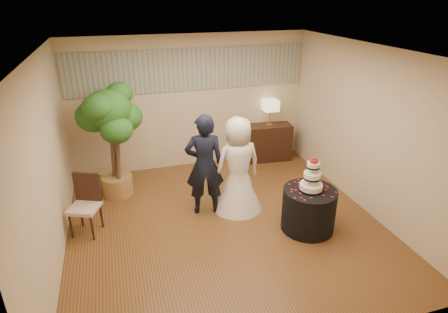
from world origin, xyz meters
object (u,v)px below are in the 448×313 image
object	(u,v)px
ficus_tree	(112,142)
side_chair	(84,206)
groom	(205,165)
table_lamp	(270,113)
cake_table	(309,209)
wedding_cake	(312,174)
bride	(238,165)
console	(268,142)

from	to	relation	value
ficus_tree	side_chair	xyz separation A→B (m)	(-0.52, -1.17, -0.58)
groom	table_lamp	world-z (taller)	groom
table_lamp	side_chair	bearing A→B (deg)	-154.71
cake_table	wedding_cake	distance (m)	0.63
table_lamp	bride	bearing A→B (deg)	-126.83
bride	wedding_cake	xyz separation A→B (m)	(0.89, -0.94, 0.14)
groom	bride	xyz separation A→B (m)	(0.57, -0.05, -0.05)
bride	table_lamp	distance (m)	2.26
table_lamp	side_chair	world-z (taller)	table_lamp
bride	side_chair	xyz separation A→B (m)	(-2.54, -0.04, -0.36)
groom	bride	world-z (taller)	groom
groom	table_lamp	size ratio (longest dim) A/B	3.07
wedding_cake	ficus_tree	xyz separation A→B (m)	(-2.90, 2.07, 0.08)
table_lamp	ficus_tree	world-z (taller)	ficus_tree
console	ficus_tree	xyz separation A→B (m)	(-3.37, -0.66, 0.65)
bride	side_chair	size ratio (longest dim) A/B	1.74
ficus_tree	bride	bearing A→B (deg)	-29.39
console	table_lamp	distance (m)	0.70
console	wedding_cake	bearing A→B (deg)	-94.17
bride	table_lamp	xyz separation A→B (m)	(1.35, 1.80, 0.27)
side_chair	groom	bearing A→B (deg)	25.63
groom	ficus_tree	size ratio (longest dim) A/B	0.84
table_lamp	wedding_cake	bearing A→B (deg)	-99.56
cake_table	side_chair	world-z (taller)	side_chair
cake_table	ficus_tree	bearing A→B (deg)	144.51
wedding_cake	console	size ratio (longest dim) A/B	0.57
bride	table_lamp	size ratio (longest dim) A/B	2.91
groom	side_chair	bearing A→B (deg)	12.35
wedding_cake	table_lamp	distance (m)	2.78
ficus_tree	console	bearing A→B (deg)	11.15
groom	side_chair	size ratio (longest dim) A/B	1.83
console	groom	bearing A→B (deg)	-132.24
cake_table	console	xyz separation A→B (m)	(0.46, 2.73, 0.06)
cake_table	wedding_cake	size ratio (longest dim) A/B	1.51
table_lamp	console	bearing A→B (deg)	0.00
ficus_tree	groom	bearing A→B (deg)	-37.03
groom	ficus_tree	world-z (taller)	ficus_tree
wedding_cake	table_lamp	world-z (taller)	table_lamp
cake_table	wedding_cake	world-z (taller)	wedding_cake
bride	console	distance (m)	2.29
cake_table	side_chair	xyz separation A→B (m)	(-3.42, 0.90, 0.13)
table_lamp	side_chair	size ratio (longest dim) A/B	0.60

